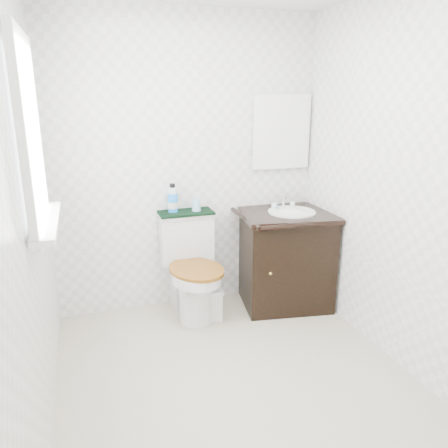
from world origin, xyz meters
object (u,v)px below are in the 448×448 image
toilet (191,272)px  trash_bin (211,304)px  cup (196,205)px  vanity (285,256)px  mouthwash_bottle (173,199)px

toilet → trash_bin: 0.31m
toilet → cup: bearing=54.7°
vanity → cup: cup is taller
toilet → vanity: size_ratio=0.90×
trash_bin → vanity: bearing=8.4°
vanity → cup: bearing=165.7°
trash_bin → cup: 0.81m
vanity → trash_bin: 0.76m
toilet → mouthwash_bottle: size_ratio=3.58×
toilet → trash_bin: bearing=-53.9°
vanity → mouthwash_bottle: size_ratio=3.99×
vanity → cup: (-0.73, 0.19, 0.46)m
vanity → trash_bin: size_ratio=3.51×
trash_bin → cup: (-0.03, 0.29, 0.76)m
trash_bin → toilet: bearing=126.1°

